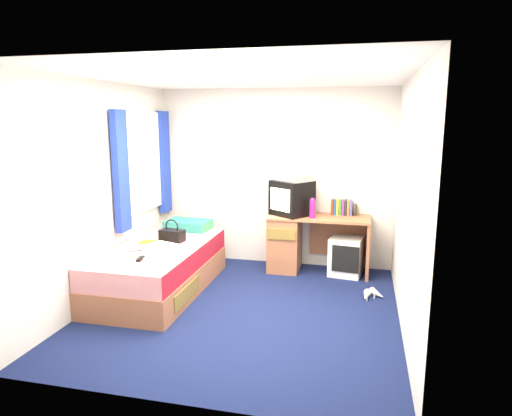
% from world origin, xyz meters
% --- Properties ---
extents(ground, '(3.40, 3.40, 0.00)m').
position_xyz_m(ground, '(0.00, 0.00, 0.00)').
color(ground, '#0C1438').
rests_on(ground, ground).
extents(room_shell, '(3.40, 3.40, 3.40)m').
position_xyz_m(room_shell, '(0.00, 0.00, 1.45)').
color(room_shell, white).
rests_on(room_shell, ground).
extents(bed, '(1.01, 2.00, 0.54)m').
position_xyz_m(bed, '(-1.10, 0.31, 0.27)').
color(bed, '#A46644').
rests_on(bed, ground).
extents(pillow, '(0.60, 0.41, 0.13)m').
position_xyz_m(pillow, '(-1.07, 1.16, 0.60)').
color(pillow, '#175C9B').
rests_on(pillow, bed).
extents(desk, '(1.30, 0.55, 0.75)m').
position_xyz_m(desk, '(0.38, 1.44, 0.41)').
color(desk, '#A46644').
rests_on(desk, ground).
extents(storage_cube, '(0.45, 0.45, 0.50)m').
position_xyz_m(storage_cube, '(1.01, 1.39, 0.25)').
color(storage_cube, white).
rests_on(storage_cube, ground).
extents(crt_tv, '(0.62, 0.61, 0.45)m').
position_xyz_m(crt_tv, '(0.28, 1.44, 0.98)').
color(crt_tv, black).
rests_on(crt_tv, desk).
extents(vcr, '(0.57, 0.54, 0.09)m').
position_xyz_m(vcr, '(0.28, 1.44, 1.25)').
color(vcr, silver).
rests_on(vcr, crt_tv).
extents(book_row, '(0.27, 0.13, 0.20)m').
position_xyz_m(book_row, '(0.92, 1.60, 0.85)').
color(book_row, maroon).
rests_on(book_row, desk).
extents(picture_frame, '(0.02, 0.12, 0.14)m').
position_xyz_m(picture_frame, '(1.11, 1.61, 0.82)').
color(picture_frame, black).
rests_on(picture_frame, desk).
extents(pink_water_bottle, '(0.07, 0.07, 0.23)m').
position_xyz_m(pink_water_bottle, '(0.57, 1.30, 0.87)').
color(pink_water_bottle, '#C11B7C').
rests_on(pink_water_bottle, desk).
extents(aerosol_can, '(0.05, 0.05, 0.18)m').
position_xyz_m(aerosol_can, '(0.57, 1.50, 0.84)').
color(aerosol_can, white).
rests_on(aerosol_can, desk).
extents(handbag, '(0.31, 0.21, 0.27)m').
position_xyz_m(handbag, '(-1.03, 0.55, 0.62)').
color(handbag, black).
rests_on(handbag, bed).
extents(towel, '(0.39, 0.36, 0.11)m').
position_xyz_m(towel, '(-0.91, 0.02, 0.59)').
color(towel, white).
rests_on(towel, bed).
extents(magazine, '(0.22, 0.28, 0.01)m').
position_xyz_m(magazine, '(-1.27, 0.36, 0.55)').
color(magazine, yellow).
rests_on(magazine, bed).
extents(water_bottle, '(0.21, 0.14, 0.07)m').
position_xyz_m(water_bottle, '(-1.25, 0.09, 0.58)').
color(water_bottle, white).
rests_on(water_bottle, bed).
extents(colour_swatch_fan, '(0.23, 0.12, 0.01)m').
position_xyz_m(colour_swatch_fan, '(-1.14, -0.15, 0.55)').
color(colour_swatch_fan, orange).
rests_on(colour_swatch_fan, bed).
extents(remote_control, '(0.08, 0.17, 0.02)m').
position_xyz_m(remote_control, '(-1.06, -0.21, 0.55)').
color(remote_control, black).
rests_on(remote_control, bed).
extents(window_assembly, '(0.11, 1.42, 1.40)m').
position_xyz_m(window_assembly, '(-1.55, 0.90, 1.42)').
color(window_assembly, silver).
rests_on(window_assembly, room_shell).
extents(white_heels, '(0.28, 0.32, 0.09)m').
position_xyz_m(white_heels, '(1.34, 0.63, 0.04)').
color(white_heels, silver).
rests_on(white_heels, ground).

